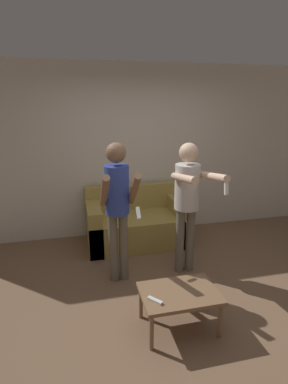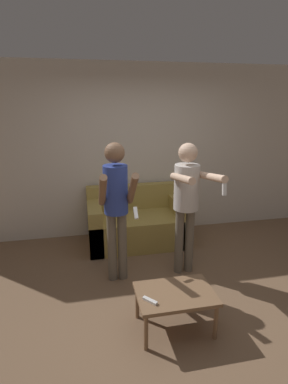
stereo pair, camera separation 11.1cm
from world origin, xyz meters
The scene contains 7 objects.
ground_plane centered at (0.00, 0.00, 0.00)m, with size 14.00×14.00×0.00m, color brown.
wall_back centered at (0.00, 1.98, 1.35)m, with size 6.40×0.06×2.70m.
couch centered at (-0.12, 1.53, 0.30)m, with size 1.51×0.83×0.86m.
person_standing_left centered at (-0.54, 0.55, 1.04)m, with size 0.40×0.61×1.70m.
person_standing_right centered at (0.31, 0.54, 1.05)m, with size 0.42×0.80×1.67m.
coffee_table centered at (-0.11, -0.39, 0.35)m, with size 0.74×0.51×0.40m.
remote_on_table centered at (-0.37, -0.48, 0.41)m, with size 0.12×0.14×0.02m.
Camera 1 is at (-1.00, -2.69, 2.13)m, focal length 28.00 mm.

